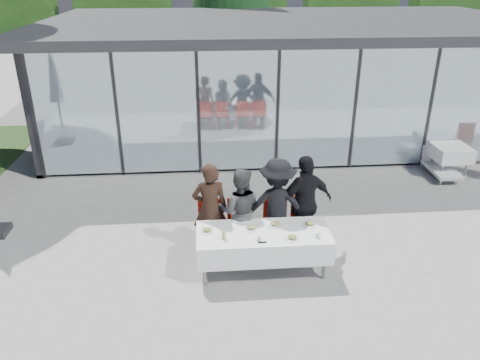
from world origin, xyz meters
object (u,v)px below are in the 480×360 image
object	(u,v)px
spare_table_right	(451,153)
diner_chair_b	(240,222)
plate_b	(251,228)
juice_bottle	(224,235)
plate_d	(310,224)
diner_chair_d	(303,219)
lounger	(439,164)
dining_table	(263,243)
folded_eyeglasses	(262,242)
diner_b	(240,211)
diner_a	(210,209)
diner_c	(277,205)
diner_chair_a	(210,223)
plate_c	(275,224)
diner_chair_c	(276,220)
diner_d	(305,203)
plate_extra	(293,238)
plate_a	(207,230)
spare_chair_b	(392,145)

from	to	relation	value
spare_table_right	diner_chair_b	bearing A→B (deg)	-151.43
plate_b	juice_bottle	xyz separation A→B (m)	(-0.48, -0.29, 0.05)
plate_d	diner_chair_d	bearing A→B (deg)	88.89
spare_table_right	lounger	size ratio (longest dim) A/B	0.63
dining_table	juice_bottle	xyz separation A→B (m)	(-0.67, -0.18, 0.29)
folded_eyeglasses	lounger	xyz separation A→B (m)	(5.08, 4.17, -0.50)
diner_b	spare_table_right	xyz separation A→B (m)	(5.61, 3.13, -0.26)
dining_table	diner_a	bearing A→B (deg)	142.58
diner_chair_b	diner_c	xyz separation A→B (m)	(0.67, -0.08, 0.36)
dining_table	folded_eyeglasses	bearing A→B (deg)	-99.91
dining_table	diner_chair_b	world-z (taller)	diner_chair_b
diner_chair_a	plate_c	size ratio (longest dim) A/B	3.88
plate_d	folded_eyeglasses	distance (m)	1.03
dining_table	spare_table_right	world-z (taller)	dining_table
plate_c	dining_table	bearing A→B (deg)	-139.98
diner_chair_c	plate_b	world-z (taller)	diner_chair_c
juice_bottle	folded_eyeglasses	world-z (taller)	juice_bottle
diner_c	dining_table	bearing A→B (deg)	72.20
diner_a	diner_d	size ratio (longest dim) A/B	0.95
diner_c	diner_a	bearing A→B (deg)	8.41
diner_d	plate_b	bearing A→B (deg)	11.24
plate_b	plate_extra	xyz separation A→B (m)	(0.64, -0.38, 0.00)
plate_a	plate_extra	world-z (taller)	same
plate_d	diner_chair_b	bearing A→B (deg)	153.31
diner_chair_d	folded_eyeglasses	world-z (taller)	diner_chair_d
diner_chair_d	plate_b	xyz separation A→B (m)	(-1.04, -0.64, 0.24)
diner_b	folded_eyeglasses	size ratio (longest dim) A/B	11.64
folded_eyeglasses	spare_table_right	size ratio (longest dim) A/B	0.16
diner_chair_b	diner_chair_d	size ratio (longest dim) A/B	1.00
diner_c	diner_d	bearing A→B (deg)	-171.59
diner_b	plate_b	bearing A→B (deg)	113.71
diner_d	spare_table_right	bearing A→B (deg)	-161.92
diner_chair_b	plate_extra	bearing A→B (deg)	-52.18
plate_extra	spare_table_right	distance (m)	6.32
dining_table	diner_chair_b	xyz separation A→B (m)	(-0.34, 0.75, -0.00)
folded_eyeglasses	plate_extra	bearing A→B (deg)	7.90
diner_chair_b	diner_chair_d	distance (m)	1.19
plate_d	juice_bottle	world-z (taller)	juice_bottle
diner_d	diner_chair_a	bearing A→B (deg)	-19.77
diner_a	plate_c	bearing A→B (deg)	151.62
spare_table_right	diner_chair_c	bearing A→B (deg)	-148.27
diner_d	plate_a	bearing A→B (deg)	0.87
diner_chair_d	plate_a	xyz separation A→B (m)	(-1.79, -0.66, 0.24)
diner_d	folded_eyeglasses	world-z (taller)	diner_d
diner_chair_c	lounger	size ratio (longest dim) A/B	0.72
diner_chair_c	lounger	world-z (taller)	diner_chair_c
spare_chair_b	dining_table	bearing A→B (deg)	-131.65
dining_table	plate_b	bearing A→B (deg)	151.02
diner_c	spare_chair_b	bearing A→B (deg)	-125.37
plate_a	spare_chair_b	bearing A→B (deg)	41.81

